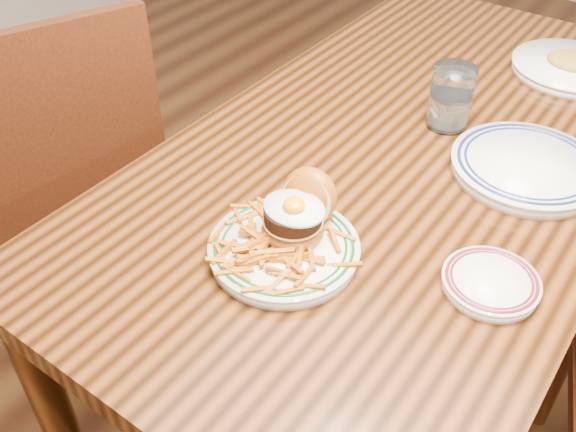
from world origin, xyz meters
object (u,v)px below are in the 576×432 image
Objects in this scene: main_plate at (288,236)px; table at (409,177)px; chair_left at (65,175)px; side_plate at (491,282)px.

table is at bearing 79.76° from main_plate.
chair_left reaches higher than table.
main_plate is at bearing -93.03° from table.
chair_left is (-0.79, -0.32, -0.14)m from table.
side_plate is at bearing 13.19° from main_plate.
chair_left is 3.66× the size of main_plate.
table is at bearing 146.29° from side_plate.
table is 6.06× the size of main_plate.
chair_left is 1.11m from side_plate.
chair_left reaches higher than main_plate.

